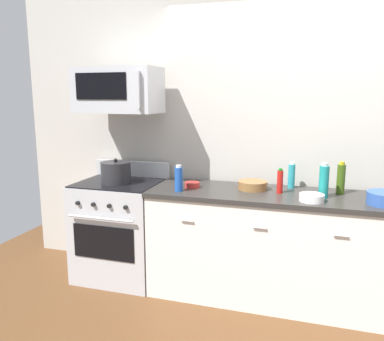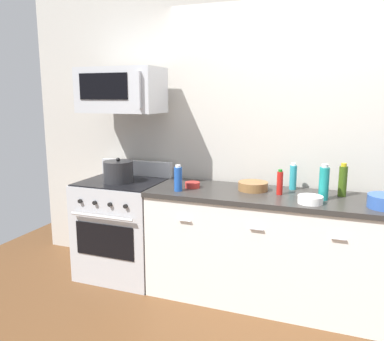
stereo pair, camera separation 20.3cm
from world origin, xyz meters
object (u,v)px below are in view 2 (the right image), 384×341
Objects in this scene: bottle_sparkling_teal at (324,183)px; stockpot at (118,172)px; bowl_white_ceramic at (310,199)px; bowl_red_small at (192,185)px; bottle_dish_soap at (293,177)px; bowl_wooden_salad at (253,186)px; bottle_soda_blue at (178,179)px; range_oven at (123,227)px; bottle_hot_sauce_red at (280,183)px; microwave at (121,90)px; bottle_olive_oil at (343,181)px.

bottle_sparkling_teal is 1.78m from stockpot.
bowl_white_ceramic is 1.71m from stockpot.
bottle_dish_soap is at bearing 15.96° from bowl_red_small.
bottle_dish_soap is 0.44m from bowl_white_ceramic.
bowl_red_small is at bearing -170.24° from bowl_wooden_salad.
bowl_white_ceramic is at bearing -0.59° from bottle_soda_blue.
bottle_soda_blue is (0.64, -0.17, 0.56)m from range_oven.
bottle_soda_blue is (-0.89, -0.39, -0.00)m from bottle_dish_soap.
bottle_dish_soap reaches higher than bottle_hot_sauce_red.
bottle_dish_soap is 1.55m from stockpot.
microwave is 3.37× the size of bottle_soda_blue.
bottle_olive_oil is (1.92, 0.08, -0.70)m from microwave.
bottle_dish_soap is 0.40m from bottle_olive_oil.
bottle_olive_oil reaches higher than range_oven.
bowl_red_small is at bearing 170.48° from bowl_white_ceramic.
microwave is at bearing 175.40° from bowl_red_small.
bowl_white_ceramic is (-0.22, -0.31, -0.10)m from bottle_olive_oil.
bottle_sparkling_teal is 0.34m from bottle_hot_sauce_red.
bottle_sparkling_teal is 1.04× the size of bottle_olive_oil.
bottle_dish_soap reaches higher than bowl_white_ceramic.
stockpot is at bearing -90.13° from microwave.
range_oven is 3.88× the size of bottle_sparkling_teal.
range_oven is 5.83× the size of bowl_white_ceramic.
microwave is at bearing 89.87° from stockpot.
bottle_dish_soap is (-0.26, 0.26, -0.02)m from bottle_sparkling_teal.
stockpot is (-1.22, -0.13, 0.06)m from bowl_wooden_salad.
bowl_white_ceramic is (0.25, -0.19, -0.07)m from bottle_hot_sauce_red.
bowl_white_ceramic is (1.06, -0.01, -0.07)m from bottle_soda_blue.
bowl_white_ceramic is 0.74× the size of bowl_wooden_salad.
bottle_sparkling_teal is at bearing -45.57° from bottle_dish_soap.
range_oven is 1.44× the size of microwave.
bowl_white_ceramic is 1.43× the size of bowl_red_small.
bottle_soda_blue is at bearing -157.24° from bowl_wooden_salad.
bottle_soda_blue is 1.20× the size of bowl_white_ceramic.
microwave is 0.99m from bottle_soda_blue.
bottle_hot_sauce_red is 0.83× the size of bowl_wooden_salad.
bowl_wooden_salad is at bearing 9.76° from bowl_red_small.
bottle_olive_oil reaches higher than bowl_red_small.
bowl_white_ceramic is 0.54m from bowl_wooden_salad.
bottle_soda_blue is 0.65m from stockpot.
bowl_white_ceramic is at bearing -4.21° from stockpot.
microwave is 1.89m from bowl_white_ceramic.
bottle_dish_soap reaches higher than bowl_red_small.
bottle_hot_sauce_red is 0.25m from bowl_wooden_salad.
stockpot is (-1.45, -0.06, 0.00)m from bottle_hot_sauce_red.
bowl_wooden_salad is at bearing 22.76° from bottle_soda_blue.
bowl_red_small is 0.48× the size of stockpot.
bowl_red_small is 0.52m from bowl_wooden_salad.
bottle_dish_soap is 1.03× the size of bottle_soda_blue.
bottle_dish_soap is at bearing 113.15° from bowl_white_ceramic.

